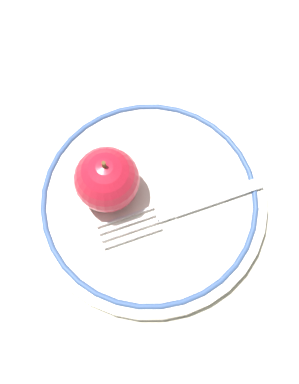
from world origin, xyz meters
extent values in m
plane|color=#B6B09C|center=(0.00, 0.00, 0.00)|extent=(2.00, 2.00, 0.00)
cylinder|color=silver|center=(0.01, 0.02, 0.01)|extent=(0.25, 0.25, 0.01)
torus|color=#345087|center=(0.01, 0.02, 0.01)|extent=(0.23, 0.23, 0.01)
sphere|color=red|center=(0.01, 0.06, 0.05)|extent=(0.07, 0.07, 0.07)
cylinder|color=brown|center=(0.01, 0.06, 0.08)|extent=(0.00, 0.00, 0.01)
cube|color=silver|center=(0.04, -0.05, 0.02)|extent=(0.07, 0.09, 0.00)
cube|color=silver|center=(0.00, -0.01, 0.02)|extent=(0.02, 0.02, 0.00)
cube|color=silver|center=(-0.01, 0.03, 0.02)|extent=(0.04, 0.05, 0.00)
cube|color=silver|center=(-0.02, 0.03, 0.02)|extent=(0.04, 0.05, 0.00)
cube|color=silver|center=(-0.03, 0.02, 0.02)|extent=(0.04, 0.05, 0.00)
cube|color=silver|center=(-0.03, 0.02, 0.02)|extent=(0.04, 0.05, 0.00)
camera|label=1|loc=(-0.17, -0.04, 0.54)|focal=50.00mm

